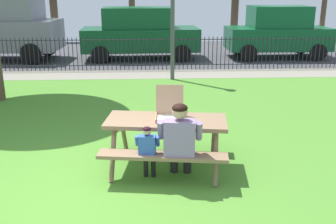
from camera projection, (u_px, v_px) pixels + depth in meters
name	position (u px, v px, depth m)	size (l,w,h in m)	color
ground	(106.00, 137.00, 7.35)	(28.00, 12.39, 0.02)	#4F8A2E
cobblestone_walkway	(124.00, 75.00, 12.58)	(28.00, 1.40, 0.01)	gray
street_asphalt	(130.00, 53.00, 16.70)	(28.00, 7.24, 0.01)	#424247
picnic_table_foreground	(166.00, 130.00, 5.95)	(1.97, 1.70, 0.79)	#8A6B4F
pizza_box_open	(170.00, 110.00, 5.95)	(0.44, 0.47, 0.47)	tan
adult_at_table	(180.00, 139.00, 5.44)	(0.63, 0.63, 1.19)	black
child_at_table	(148.00, 148.00, 5.49)	(0.35, 0.35, 0.86)	black
iron_fence_streetside	(124.00, 53.00, 13.08)	(21.53, 0.03, 1.10)	black
parked_car_left	(140.00, 33.00, 15.05)	(4.48, 2.08, 1.94)	#0F4B26
parked_car_center	(278.00, 32.00, 15.28)	(3.92, 1.86, 1.98)	#10532D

